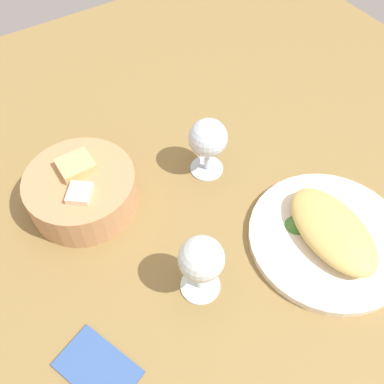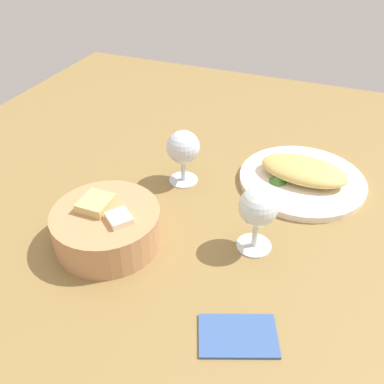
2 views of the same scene
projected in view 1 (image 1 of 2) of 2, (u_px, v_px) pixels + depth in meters
The scene contains 8 objects.
ground_plane at pixel (203, 212), 75.16cm from camera, with size 140.00×140.00×2.00cm, color olive.
plate at pixel (329, 238), 70.00cm from camera, with size 26.16×26.16×1.40cm, color white.
omelette at pixel (333, 230), 67.99cm from camera, with size 17.88×10.08×3.64cm, color tan.
lettuce_garnish at pixel (297, 223), 70.05cm from camera, with size 3.69×3.69×1.50cm, color #457D32.
bread_basket at pixel (82, 190), 72.45cm from camera, with size 18.52×18.52×8.28cm.
wine_glass_near at pixel (208, 140), 73.70cm from camera, with size 6.87×6.87×11.67cm.
wine_glass_far at pixel (201, 261), 59.18cm from camera, with size 6.64×6.64×12.13cm.
folded_napkin at pixel (97, 368), 58.06cm from camera, with size 11.00×7.00×0.80cm, color #375999.
Camera 1 is at (-34.81, 24.33, 61.14)cm, focal length 40.10 mm.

